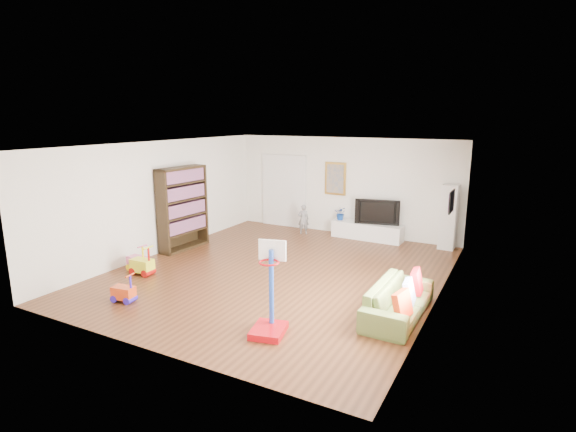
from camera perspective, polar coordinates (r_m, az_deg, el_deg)
The scene contains 25 objects.
floor at distance 9.69m, azimuth -1.12°, elevation -7.11°, with size 6.50×7.50×0.00m, color brown.
ceiling at distance 9.15m, azimuth -1.19°, elevation 9.03°, with size 6.50×7.50×0.00m, color white.
wall_back at distance 12.68m, azimuth 7.14°, elevation 3.78°, with size 6.50×0.00×2.70m, color white.
wall_front at distance 6.43m, azimuth -17.74°, elevation -5.36°, with size 6.50×0.00×2.70m, color white.
wall_left at distance 11.25m, azimuth -15.78°, elevation 2.29°, with size 0.00×7.50×2.70m, color beige.
wall_right at distance 8.28m, azimuth 18.89°, elevation -1.47°, with size 0.00×7.50×2.70m, color silver.
navy_accent at distance 9.55m, azimuth 20.41°, elevation 3.27°, with size 0.01×3.20×1.70m, color black.
olive_wainscot at distance 9.84m, azimuth 19.81°, elevation -4.50°, with size 0.01×3.20×1.00m, color brown.
doorway at distance 13.48m, azimuth -0.52°, elevation 3.10°, with size 1.45×0.06×2.10m, color white.
painting_back at distance 12.71m, azimuth 6.05°, elevation 4.74°, with size 0.62×0.06×0.92m, color gold.
artwork_right at distance 9.81m, azimuth 20.06°, elevation 1.74°, with size 0.04×0.56×0.46m, color #7F3F8C.
media_console at distance 12.34m, azimuth 10.01°, elevation -1.89°, with size 1.92×0.48×0.45m, color white.
tall_cabinet at distance 11.84m, azimuth 19.71°, elevation -0.13°, with size 0.38×0.38×1.63m, color white.
bookshelf at distance 11.43m, azimuth -13.21°, elevation 0.95°, with size 0.37×1.41×2.06m, color black.
sofa at distance 7.78m, azimuth 13.86°, elevation -10.33°, with size 1.93×0.75×0.56m, color olive.
basketball_hoop at distance 6.82m, azimuth -2.53°, elevation -9.32°, with size 0.50×0.60×1.44m, color #B10810.
ride_on_yellow at distance 9.93m, azimuth -18.08°, elevation -5.36°, with size 0.47×0.29×0.62m, color yellow.
ride_on_orange at distance 8.64m, azimuth -20.20°, elevation -8.54°, with size 0.40×0.24×0.53m, color #DC4418.
ride_on_pink at distance 10.22m, azimuth -18.60°, elevation -5.01°, with size 0.44×0.27×0.58m, color #DE5F97.
child at distance 12.65m, azimuth 1.96°, elevation -0.42°, with size 0.31×0.20×0.84m, color gray.
tv at distance 12.20m, azimuth 11.30°, elevation 0.60°, with size 1.17×0.15×0.68m, color black.
vase_plant at distance 12.53m, azimuth 6.73°, elevation 0.35°, with size 0.34×0.29×0.37m, color navy.
pillow_left at distance 7.21m, azimuth 14.33°, elevation -10.83°, with size 0.11×0.41×0.41m, color red.
pillow_center at distance 7.72m, azimuth 15.16°, elevation -9.28°, with size 0.10×0.39×0.39m, color white.
pillow_right at distance 8.22m, azimuth 16.09°, elevation -7.98°, with size 0.11×0.41×0.41m, color #B60F19.
Camera 1 is at (4.45, -7.97, 3.26)m, focal length 28.00 mm.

